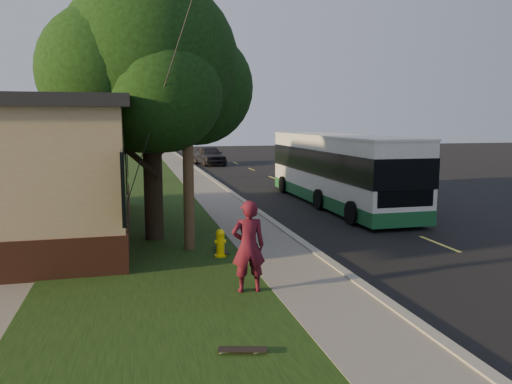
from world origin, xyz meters
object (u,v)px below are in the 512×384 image
at_px(transit_bus, 338,168).
at_px(skateboard_spare, 243,350).
at_px(bare_tree_far, 153,141).
at_px(fire_hydrant, 220,243).
at_px(utility_pole, 186,84).
at_px(traffic_signal, 190,126).
at_px(bare_tree_near, 154,146).
at_px(skateboarder, 248,246).
at_px(distant_car, 209,155).
at_px(dumpster, 24,205).
at_px(skateboard_main, 221,250).
at_px(leafy_tree, 151,69).

xyz_separation_m(transit_bus, skateboard_spare, (-7.06, -12.85, -1.50)).
height_order(bare_tree_far, transit_bus, bare_tree_far).
xyz_separation_m(fire_hydrant, utility_pole, (-0.71, 0.99, 4.20)).
height_order(utility_pole, transit_bus, utility_pole).
bearing_deg(traffic_signal, bare_tree_near, -104.04).
bearing_deg(skateboard_spare, skateboarder, 75.02).
bearing_deg(traffic_signal, skateboard_spare, -95.39).
height_order(bare_tree_near, distant_car, bare_tree_near).
bearing_deg(bare_tree_near, skateboarder, -87.25).
bearing_deg(dumpster, utility_pole, -45.90).
height_order(skateboard_main, distant_car, distant_car).
bearing_deg(bare_tree_near, skateboard_spare, -89.36).
bearing_deg(bare_tree_far, bare_tree_near, -92.39).
relative_size(utility_pole, bare_tree_near, 2.11).
bearing_deg(skateboard_spare, bare_tree_far, 89.62).
distance_m(transit_bus, skateboarder, 11.93).
relative_size(leafy_tree, transit_bus, 0.69).
distance_m(leafy_tree, bare_tree_far, 27.56).
xyz_separation_m(leafy_tree, skateboard_spare, (0.93, -8.25, -5.04)).
height_order(leafy_tree, distant_car, leafy_tree).
relative_size(leafy_tree, skateboarder, 4.01).
bearing_deg(utility_pole, bare_tree_near, 90.66).
relative_size(fire_hydrant, transit_bus, 0.07).
bearing_deg(skateboarder, traffic_signal, -92.51).
bearing_deg(skateboarder, bare_tree_near, -85.11).
height_order(bare_tree_near, dumpster, bare_tree_near).
xyz_separation_m(traffic_signal, skateboard_main, (-3.00, -33.58, -3.03)).
bearing_deg(traffic_signal, utility_pole, -96.58).
bearing_deg(skateboard_spare, skateboard_main, 83.03).
bearing_deg(bare_tree_far, dumpster, -103.42).
bearing_deg(fire_hydrant, skateboard_spare, -96.47).
height_order(fire_hydrant, leafy_tree, leafy_tree).
height_order(leafy_tree, traffic_signal, leafy_tree).
height_order(bare_tree_near, skateboard_spare, bare_tree_near).
bearing_deg(fire_hydrant, distant_car, 81.86).
height_order(bare_tree_far, traffic_signal, traffic_signal).
distance_m(leafy_tree, distant_car, 26.99).
xyz_separation_m(transit_bus, distant_car, (-2.32, 21.43, -0.81)).
bearing_deg(leafy_tree, dumpster, 139.28).
height_order(utility_pole, skateboard_spare, utility_pole).
bearing_deg(dumpster, bare_tree_near, 66.07).
xyz_separation_m(fire_hydrant, transit_bus, (6.42, 7.25, 1.19)).
relative_size(traffic_signal, skateboarder, 2.83).
xyz_separation_m(transit_bus, dumpster, (-12.44, -0.78, -0.98)).
relative_size(bare_tree_near, dumpster, 2.65).
bearing_deg(leafy_tree, skateboarder, -73.11).
distance_m(bare_tree_near, traffic_signal, 16.52).
relative_size(transit_bus, dumpster, 6.93).
height_order(bare_tree_near, transit_bus, bare_tree_near).
height_order(fire_hydrant, bare_tree_near, bare_tree_near).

